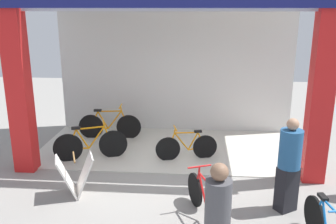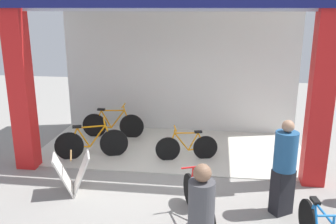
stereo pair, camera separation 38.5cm
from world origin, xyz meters
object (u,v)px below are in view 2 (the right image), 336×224
bicycle_inside_0 (92,143)px  pedestrian_2 (284,166)px  sandwich_board_sign (72,174)px  bicycle_inside_2 (113,125)px  bicycle_parked_0 (198,202)px  bicycle_inside_1 (187,147)px

bicycle_inside_0 → pedestrian_2: bearing=-25.0°
bicycle_inside_0 → sandwich_board_sign: (0.20, -1.65, 0.02)m
bicycle_inside_0 → sandwich_board_sign: size_ratio=1.99×
bicycle_inside_2 → pedestrian_2: 5.10m
bicycle_parked_0 → bicycle_inside_1: bearing=99.1°
bicycle_parked_0 → pedestrian_2: bearing=16.5°
sandwich_board_sign → pedestrian_2: pedestrian_2 is taller
bicycle_inside_0 → bicycle_inside_2: bicycle_inside_0 is taller
bicycle_inside_0 → sandwich_board_sign: bicycle_inside_0 is taller
bicycle_inside_1 → sandwich_board_sign: 2.70m
bicycle_inside_1 → bicycle_parked_0: bearing=-80.9°
bicycle_inside_1 → bicycle_inside_2: 2.43m
bicycle_inside_1 → pedestrian_2: (1.78, -2.03, 0.55)m
bicycle_inside_1 → bicycle_parked_0: size_ratio=0.98×
bicycle_inside_0 → pedestrian_2: size_ratio=0.96×
bicycle_inside_0 → bicycle_parked_0: size_ratio=1.12×
bicycle_inside_0 → bicycle_inside_1: size_ratio=1.14×
bicycle_inside_2 → pedestrian_2: (3.87, -3.28, 0.50)m
bicycle_inside_1 → bicycle_parked_0: bicycle_parked_0 is taller
bicycle_inside_2 → sandwich_board_sign: 3.08m
bicycle_parked_0 → bicycle_inside_2: bearing=124.0°
bicycle_inside_1 → bicycle_inside_0: bearing=-175.3°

